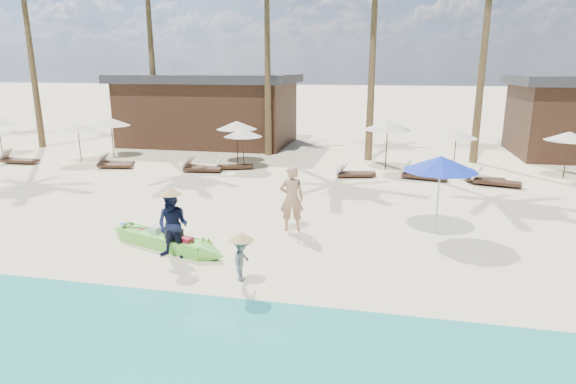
# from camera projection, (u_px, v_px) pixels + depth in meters

# --- Properties ---
(ground) EXTENTS (240.00, 240.00, 0.00)m
(ground) POSITION_uv_depth(u_px,v_px,m) (257.00, 254.00, 12.58)
(ground) COLOR beige
(ground) RESTS_ON ground
(wet_sand_strip) EXTENTS (240.00, 4.50, 0.01)m
(wet_sand_strip) POSITION_uv_depth(u_px,v_px,m) (175.00, 367.00, 7.85)
(wet_sand_strip) COLOR tan
(wet_sand_strip) RESTS_ON ground
(green_canoe) EXTENTS (4.45, 1.81, 0.59)m
(green_canoe) POSITION_uv_depth(u_px,v_px,m) (165.00, 241.00, 13.01)
(green_canoe) COLOR #5FCD3E
(green_canoe) RESTS_ON ground
(tourist) EXTENTS (0.81, 0.63, 1.97)m
(tourist) POSITION_uv_depth(u_px,v_px,m) (292.00, 198.00, 14.21)
(tourist) COLOR tan
(tourist) RESTS_ON ground
(vendor_green) EXTENTS (0.87, 0.69, 1.73)m
(vendor_green) POSITION_uv_depth(u_px,v_px,m) (173.00, 225.00, 12.17)
(vendor_green) COLOR #131834
(vendor_green) RESTS_ON ground
(vendor_yellow) EXTENTS (0.40, 0.67, 1.01)m
(vendor_yellow) POSITION_uv_depth(u_px,v_px,m) (242.00, 259.00, 10.50)
(vendor_yellow) COLOR gray
(vendor_yellow) RESTS_ON ground
(blue_umbrella) EXTENTS (2.13, 2.13, 2.30)m
(blue_umbrella) POSITION_uv_depth(u_px,v_px,m) (441.00, 164.00, 13.75)
(blue_umbrella) COLOR #99999E
(blue_umbrella) RESTS_ON ground
(lounger_1_right) EXTENTS (1.73, 0.95, 0.56)m
(lounger_1_right) POSITION_uv_depth(u_px,v_px,m) (0.00, 157.00, 25.16)
(lounger_1_right) COLOR #3A2318
(lounger_1_right) RESTS_ON ground
(resort_parasol_2) EXTENTS (1.95, 1.95, 2.01)m
(resort_parasol_2) POSITION_uv_depth(u_px,v_px,m) (78.00, 127.00, 24.38)
(resort_parasol_2) COLOR #3A2318
(resort_parasol_2) RESTS_ON ground
(lounger_2_left) EXTENTS (1.93, 0.62, 0.65)m
(lounger_2_left) POSITION_uv_depth(u_px,v_px,m) (18.00, 159.00, 24.30)
(lounger_2_left) COLOR #3A2318
(lounger_2_left) RESTS_ON ground
(resort_parasol_3) EXTENTS (2.04, 2.04, 2.10)m
(resort_parasol_3) POSITION_uv_depth(u_px,v_px,m) (111.00, 122.00, 25.69)
(resort_parasol_3) COLOR #3A2318
(resort_parasol_3) RESTS_ON ground
(lounger_3_left) EXTENTS (1.68, 0.66, 0.56)m
(lounger_3_left) POSITION_uv_depth(u_px,v_px,m) (116.00, 162.00, 23.86)
(lounger_3_left) COLOR #3A2318
(lounger_3_left) RESTS_ON ground
(lounger_3_right) EXTENTS (1.79, 0.80, 0.59)m
(lounger_3_right) POSITION_uv_depth(u_px,v_px,m) (113.00, 164.00, 23.17)
(lounger_3_right) COLOR #3A2318
(lounger_3_right) RESTS_ON ground
(resort_parasol_4) EXTENTS (2.06, 2.06, 2.12)m
(resort_parasol_4) POSITION_uv_depth(u_px,v_px,m) (237.00, 125.00, 24.15)
(resort_parasol_4) COLOR #3A2318
(resort_parasol_4) RESTS_ON ground
(lounger_4_left) EXTENTS (1.73, 0.86, 0.56)m
(lounger_4_left) POSITION_uv_depth(u_px,v_px,m) (199.00, 166.00, 22.86)
(lounger_4_left) COLOR #3A2318
(lounger_4_left) RESTS_ON ground
(lounger_4_right) EXTENTS (1.89, 0.78, 0.62)m
(lounger_4_right) POSITION_uv_depth(u_px,v_px,m) (200.00, 168.00, 22.34)
(lounger_4_right) COLOR #3A2318
(lounger_4_right) RESTS_ON ground
(resort_parasol_5) EXTENTS (1.85, 1.85, 1.90)m
(resort_parasol_5) POSITION_uv_depth(u_px,v_px,m) (243.00, 133.00, 22.81)
(resort_parasol_5) COLOR #3A2318
(resort_parasol_5) RESTS_ON ground
(lounger_5_left) EXTENTS (1.84, 1.11, 0.60)m
(lounger_5_left) POSITION_uv_depth(u_px,v_px,m) (233.00, 165.00, 22.92)
(lounger_5_left) COLOR #3A2318
(lounger_5_left) RESTS_ON ground
(resort_parasol_6) EXTENTS (2.27, 2.27, 2.33)m
(resort_parasol_6) POSITION_uv_depth(u_px,v_px,m) (388.00, 125.00, 22.51)
(resort_parasol_6) COLOR #3A2318
(resort_parasol_6) RESTS_ON ground
(lounger_6_left) EXTENTS (1.68, 0.77, 0.55)m
(lounger_6_left) POSITION_uv_depth(u_px,v_px,m) (355.00, 172.00, 21.52)
(lounger_6_left) COLOR #3A2318
(lounger_6_left) RESTS_ON ground
(lounger_6_right) EXTENTS (1.72, 0.90, 0.56)m
(lounger_6_right) POSITION_uv_depth(u_px,v_px,m) (352.00, 173.00, 21.26)
(lounger_6_right) COLOR #3A2318
(lounger_6_right) RESTS_ON ground
(resort_parasol_7) EXTENTS (1.92, 1.92, 1.97)m
(resort_parasol_7) POSITION_uv_depth(u_px,v_px,m) (456.00, 134.00, 21.99)
(resort_parasol_7) COLOR #3A2318
(resort_parasol_7) RESTS_ON ground
(lounger_7_left) EXTENTS (2.09, 1.03, 0.68)m
(lounger_7_left) POSITION_uv_depth(u_px,v_px,m) (421.00, 174.00, 20.87)
(lounger_7_left) COLOR #3A2318
(lounger_7_left) RESTS_ON ground
(lounger_7_right) EXTENTS (1.68, 0.58, 0.56)m
(lounger_7_right) POSITION_uv_depth(u_px,v_px,m) (483.00, 178.00, 20.31)
(lounger_7_right) COLOR #3A2318
(lounger_7_right) RESTS_ON ground
(resort_parasol_8) EXTENTS (1.99, 1.99, 2.05)m
(resort_parasol_8) POSITION_uv_depth(u_px,v_px,m) (569.00, 136.00, 20.75)
(resort_parasol_8) COLOR #3A2318
(resort_parasol_8) RESTS_ON ground
(lounger_8_left) EXTENTS (2.01, 1.02, 0.65)m
(lounger_8_left) POSITION_uv_depth(u_px,v_px,m) (494.00, 181.00, 19.76)
(lounger_8_left) COLOR #3A2318
(lounger_8_left) RESTS_ON ground
(pavilion_west) EXTENTS (10.80, 6.60, 4.30)m
(pavilion_west) POSITION_uv_depth(u_px,v_px,m) (209.00, 109.00, 30.21)
(pavilion_west) COLOR #3A2318
(pavilion_west) RESTS_ON ground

